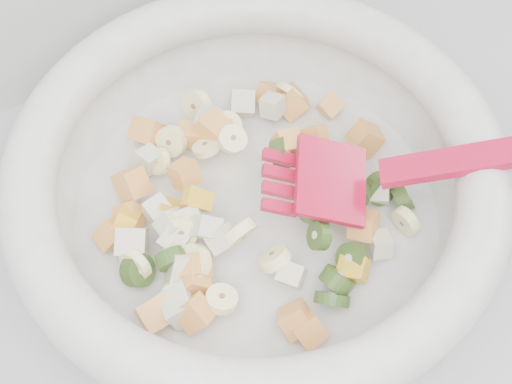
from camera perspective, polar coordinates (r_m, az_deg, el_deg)
counter at (r=1.04m, az=10.17°, el=-13.14°), size 2.00×0.60×0.90m
mixing_bowl at (r=0.55m, az=0.02°, el=0.56°), size 0.45×0.38×0.15m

